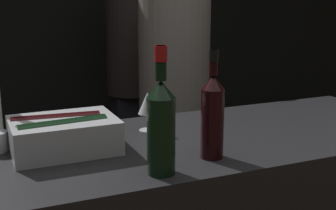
{
  "coord_description": "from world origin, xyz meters",
  "views": [
    {
      "loc": [
        -0.62,
        -1.06,
        1.53
      ],
      "look_at": [
        0.0,
        0.37,
        1.15
      ],
      "focal_mm": 50.0,
      "sensor_mm": 36.0,
      "label": 1
    }
  ],
  "objects_px": {
    "ice_bin_with_bottles": "(63,133)",
    "red_wine_bottle_black_foil": "(213,114)",
    "person_in_hoodie": "(174,93)",
    "person_blond_tee": "(130,69)",
    "red_wine_bottle_burgundy": "(161,123)",
    "wine_glass": "(147,104)"
  },
  "relations": [
    {
      "from": "ice_bin_with_bottles",
      "to": "red_wine_bottle_black_foil",
      "type": "height_order",
      "value": "red_wine_bottle_black_foil"
    },
    {
      "from": "person_in_hoodie",
      "to": "person_blond_tee",
      "type": "distance_m",
      "value": 0.73
    },
    {
      "from": "person_in_hoodie",
      "to": "red_wine_bottle_black_foil",
      "type": "bearing_deg",
      "value": -57.2
    },
    {
      "from": "red_wine_bottle_black_foil",
      "to": "red_wine_bottle_burgundy",
      "type": "bearing_deg",
      "value": -163.16
    },
    {
      "from": "red_wine_bottle_black_foil",
      "to": "wine_glass",
      "type": "bearing_deg",
      "value": 103.13
    },
    {
      "from": "ice_bin_with_bottles",
      "to": "wine_glass",
      "type": "xyz_separation_m",
      "value": [
        0.33,
        0.1,
        0.04
      ]
    },
    {
      "from": "red_wine_bottle_black_foil",
      "to": "person_blond_tee",
      "type": "xyz_separation_m",
      "value": [
        0.41,
        1.97,
        -0.19
      ]
    },
    {
      "from": "person_in_hoodie",
      "to": "person_blond_tee",
      "type": "height_order",
      "value": "person_blond_tee"
    },
    {
      "from": "wine_glass",
      "to": "red_wine_bottle_black_foil",
      "type": "height_order",
      "value": "red_wine_bottle_black_foil"
    },
    {
      "from": "wine_glass",
      "to": "red_wine_bottle_black_foil",
      "type": "distance_m",
      "value": 0.35
    },
    {
      "from": "wine_glass",
      "to": "red_wine_bottle_burgundy",
      "type": "height_order",
      "value": "red_wine_bottle_burgundy"
    },
    {
      "from": "red_wine_bottle_black_foil",
      "to": "red_wine_bottle_burgundy",
      "type": "distance_m",
      "value": 0.2
    },
    {
      "from": "red_wine_bottle_burgundy",
      "to": "person_blond_tee",
      "type": "xyz_separation_m",
      "value": [
        0.61,
        2.03,
        -0.2
      ]
    },
    {
      "from": "ice_bin_with_bottles",
      "to": "wine_glass",
      "type": "height_order",
      "value": "wine_glass"
    },
    {
      "from": "ice_bin_with_bottles",
      "to": "person_in_hoodie",
      "type": "relative_size",
      "value": 0.19
    },
    {
      "from": "ice_bin_with_bottles",
      "to": "person_blond_tee",
      "type": "relative_size",
      "value": 0.19
    },
    {
      "from": "red_wine_bottle_black_foil",
      "to": "red_wine_bottle_burgundy",
      "type": "xyz_separation_m",
      "value": [
        -0.19,
        -0.06,
        0.01
      ]
    },
    {
      "from": "red_wine_bottle_black_foil",
      "to": "person_in_hoodie",
      "type": "xyz_separation_m",
      "value": [
        0.43,
        1.24,
        -0.22
      ]
    },
    {
      "from": "ice_bin_with_bottles",
      "to": "wine_glass",
      "type": "bearing_deg",
      "value": 16.74
    },
    {
      "from": "wine_glass",
      "to": "person_blond_tee",
      "type": "distance_m",
      "value": 1.71
    },
    {
      "from": "wine_glass",
      "to": "red_wine_bottle_black_foil",
      "type": "bearing_deg",
      "value": -76.87
    },
    {
      "from": "ice_bin_with_bottles",
      "to": "person_in_hoodie",
      "type": "xyz_separation_m",
      "value": [
        0.84,
        0.99,
        -0.14
      ]
    }
  ]
}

